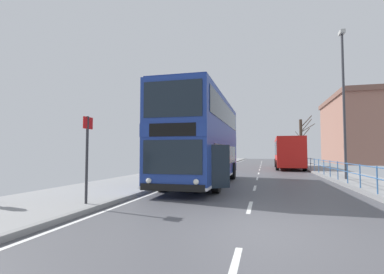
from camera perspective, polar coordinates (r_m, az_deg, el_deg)
ground at (r=6.56m, az=3.87°, el=-17.45°), size 15.80×140.00×0.20m
double_decker_bus_main at (r=14.85m, az=2.28°, el=-0.53°), size 3.18×10.51×4.48m
background_bus_far_lane at (r=30.82m, az=18.87°, el=-2.91°), size 2.78×10.06×3.12m
pedestrian_railing_far_kerb at (r=17.94m, az=27.35°, el=-5.47°), size 0.05×26.71×1.02m
bus_stop_sign_near at (r=9.07m, az=-20.42°, el=-2.38°), size 0.08×0.44×2.62m
street_lamp_far_side at (r=18.86m, az=28.29°, el=7.78°), size 0.28×0.60×8.71m
bare_tree_far_00 at (r=42.44m, az=21.22°, el=-0.61°), size 2.83×1.51×6.70m
background_building_00 at (r=51.49m, az=32.36°, el=1.30°), size 11.67×17.27×10.40m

